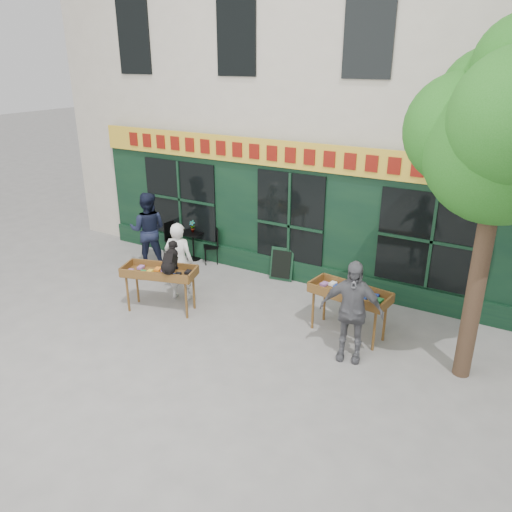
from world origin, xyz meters
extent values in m
plane|color=slate|center=(0.00, 0.00, 0.00)|extent=(80.00, 80.00, 0.00)
cube|color=beige|center=(0.00, 6.00, 5.00)|extent=(14.00, 7.00, 10.00)
cube|color=black|center=(0.00, 2.42, 1.60)|extent=(11.00, 0.16, 3.20)
cube|color=gold|center=(0.00, 2.30, 3.00)|extent=(11.00, 0.06, 0.60)
cube|color=maroon|center=(0.00, 2.26, 3.00)|extent=(9.60, 0.03, 0.34)
cube|color=black|center=(0.00, 2.32, 0.25)|extent=(11.00, 0.10, 0.50)
cube|color=black|center=(0.00, 2.32, 1.35)|extent=(1.70, 0.05, 2.50)
cube|color=black|center=(-3.20, 2.32, 1.55)|extent=(2.20, 0.05, 2.00)
cube|color=black|center=(3.20, 2.32, 1.55)|extent=(2.20, 0.05, 2.00)
cylinder|color=#382619|center=(4.30, 0.30, 1.80)|extent=(0.28, 0.28, 3.60)
sphere|color=#1D5F15|center=(4.30, 0.30, 3.80)|extent=(2.20, 2.20, 2.20)
sphere|color=#1D5F15|center=(3.70, 0.50, 4.00)|extent=(1.70, 1.70, 1.70)
sphere|color=#1D5F15|center=(4.00, 0.90, 4.40)|extent=(1.60, 1.60, 1.60)
cylinder|color=brown|center=(-2.16, -0.86, 0.40)|extent=(0.05, 0.05, 0.80)
cylinder|color=brown|center=(-0.92, -0.49, 0.40)|extent=(0.05, 0.05, 0.80)
cylinder|color=brown|center=(-2.29, -0.44, 0.40)|extent=(0.05, 0.05, 0.80)
cylinder|color=brown|center=(-1.04, -0.07, 0.40)|extent=(0.05, 0.05, 0.80)
cube|color=brown|center=(-1.60, -0.46, 0.82)|extent=(1.60, 0.98, 0.05)
cube|color=brown|center=(-1.52, -0.74, 0.90)|extent=(1.45, 0.47, 0.18)
cube|color=brown|center=(-1.68, -0.19, 0.90)|extent=(1.45, 0.47, 0.18)
cube|color=brown|center=(-1.60, -0.46, 0.88)|extent=(1.36, 0.75, 0.06)
imported|color=silver|center=(-1.60, 0.19, 0.88)|extent=(0.73, 0.59, 1.76)
cylinder|color=brown|center=(1.48, 0.43, 0.40)|extent=(0.05, 0.05, 0.80)
cylinder|color=brown|center=(2.77, 0.25, 0.40)|extent=(0.05, 0.05, 0.80)
cylinder|color=brown|center=(1.54, 0.86, 0.40)|extent=(0.05, 0.05, 0.80)
cylinder|color=brown|center=(2.83, 0.68, 0.40)|extent=(0.05, 0.05, 0.80)
cube|color=brown|center=(2.16, 0.56, 0.82)|extent=(1.57, 0.78, 0.05)
cube|color=brown|center=(2.12, 0.27, 0.90)|extent=(1.49, 0.25, 0.18)
cube|color=brown|center=(2.20, 0.84, 0.90)|extent=(1.49, 0.25, 0.18)
cube|color=brown|center=(2.16, 0.56, 0.88)|extent=(1.34, 0.58, 0.06)
imported|color=#545559|center=(2.46, -0.19, 0.93)|extent=(1.16, 0.67, 1.87)
cylinder|color=black|center=(-2.74, 2.18, 0.02)|extent=(0.36, 0.36, 0.03)
cylinder|color=black|center=(-2.74, 2.18, 0.38)|extent=(0.04, 0.04, 0.72)
cylinder|color=black|center=(-2.74, 2.18, 0.75)|extent=(0.60, 0.60, 0.03)
cube|color=black|center=(-3.29, 2.08, 0.45)|extent=(0.40, 0.40, 0.03)
cube|color=black|center=(-3.46, 2.10, 0.70)|extent=(0.07, 0.36, 0.50)
cylinder|color=black|center=(-3.16, 1.91, 0.22)|extent=(0.02, 0.02, 0.44)
cylinder|color=black|center=(-3.13, 2.21, 0.22)|extent=(0.02, 0.02, 0.44)
cylinder|color=black|center=(-3.46, 1.94, 0.22)|extent=(0.02, 0.02, 0.44)
cylinder|color=black|center=(-3.42, 2.24, 0.22)|extent=(0.02, 0.02, 0.44)
cube|color=black|center=(-2.19, 2.20, 0.45)|extent=(0.51, 0.51, 0.03)
cube|color=black|center=(-2.06, 2.31, 0.70)|extent=(0.25, 0.30, 0.50)
cylinder|color=black|center=(-2.40, 2.22, 0.22)|extent=(0.02, 0.02, 0.44)
cylinder|color=black|center=(-2.21, 1.99, 0.22)|extent=(0.02, 0.02, 0.44)
cylinder|color=black|center=(-2.17, 2.41, 0.22)|extent=(0.02, 0.02, 0.44)
cylinder|color=black|center=(-1.98, 2.18, 0.22)|extent=(0.02, 0.02, 0.44)
imported|color=gray|center=(-2.74, 2.18, 0.92)|extent=(0.18, 0.13, 0.31)
imported|color=black|center=(-3.44, 1.28, 0.97)|extent=(1.17, 1.09, 1.93)
cube|color=black|center=(-0.13, 2.20, 0.40)|extent=(0.58, 0.27, 0.79)
cube|color=black|center=(-0.13, 2.18, 0.40)|extent=(0.48, 0.24, 0.65)
camera|label=1|loc=(4.88, -7.62, 5.01)|focal=35.00mm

